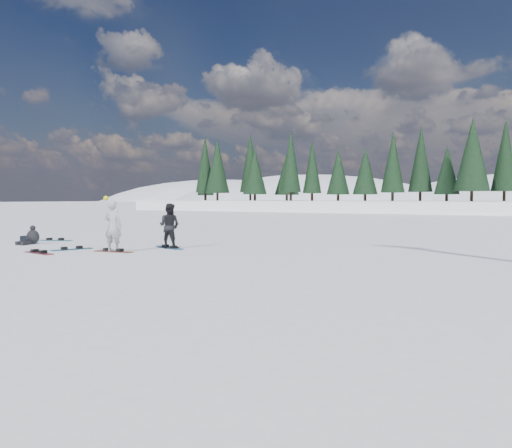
{
  "coord_description": "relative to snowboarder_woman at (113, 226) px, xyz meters",
  "views": [
    {
      "loc": [
        12.72,
        -12.35,
        1.91
      ],
      "look_at": [
        4.99,
        0.95,
        1.1
      ],
      "focal_mm": 35.0,
      "sensor_mm": 36.0,
      "label": 1
    }
  ],
  "objects": [
    {
      "name": "ground",
      "position": [
        0.41,
        -0.24,
        -0.93
      ],
      "size": [
        420.0,
        420.0,
        0.0
      ],
      "primitive_type": "plane",
      "color": "white",
      "rests_on": "ground"
    },
    {
      "name": "alpine_backdrop",
      "position": [
        -11.31,
        188.92,
        -14.9
      ],
      "size": [
        412.5,
        227.0,
        53.2
      ],
      "color": "white",
      "rests_on": "ground"
    },
    {
      "name": "snowboarder_woman",
      "position": [
        0.0,
        0.0,
        0.0
      ],
      "size": [
        0.76,
        0.59,
        1.98
      ],
      "rotation": [
        0.0,
        0.0,
        3.4
      ],
      "color": "#A3A3A8",
      "rests_on": "ground"
    },
    {
      "name": "snowboarder_man",
      "position": [
        0.9,
        1.96,
        -0.07
      ],
      "size": [
        0.95,
        0.81,
        1.7
      ],
      "primitive_type": "imported",
      "rotation": [
        0.0,
        0.0,
        3.36
      ],
      "color": "black",
      "rests_on": "ground"
    },
    {
      "name": "seated_rider",
      "position": [
        -5.16,
        0.49,
        -0.63
      ],
      "size": [
        0.61,
        0.95,
        0.77
      ],
      "rotation": [
        0.0,
        0.0,
        0.13
      ],
      "color": "black",
      "rests_on": "ground"
    },
    {
      "name": "gear_bag",
      "position": [
        -5.86,
        0.74,
        -0.78
      ],
      "size": [
        0.49,
        0.37,
        0.3
      ],
      "primitive_type": "cube",
      "rotation": [
        0.0,
        0.0,
        0.17
      ],
      "color": "black",
      "rests_on": "ground"
    },
    {
      "name": "snowboard_woman",
      "position": [
        0.0,
        0.0,
        -0.91
      ],
      "size": [
        1.53,
        0.5,
        0.03
      ],
      "primitive_type": "cube",
      "rotation": [
        0.0,
        0.0,
        0.15
      ],
      "color": "maroon",
      "rests_on": "ground"
    },
    {
      "name": "snowboard_man",
      "position": [
        0.9,
        1.96,
        -0.91
      ],
      "size": [
        1.51,
        0.73,
        0.03
      ],
      "primitive_type": "cube",
      "rotation": [
        0.0,
        0.0,
        -0.31
      ],
      "color": "#19588B",
      "rests_on": "ground"
    },
    {
      "name": "snowboard_loose_a",
      "position": [
        -1.87,
        -0.24,
        -0.91
      ],
      "size": [
        0.73,
        1.51,
        0.03
      ],
      "primitive_type": "cube",
      "rotation": [
        0.0,
        0.0,
        1.26
      ],
      "color": "#1A6C8F",
      "rests_on": "ground"
    },
    {
      "name": "snowboard_loose_b",
      "position": [
        -1.85,
        -1.63,
        -0.91
      ],
      "size": [
        1.52,
        0.5,
        0.03
      ],
      "primitive_type": "cube",
      "rotation": [
        0.0,
        0.0,
        -0.15
      ],
      "color": "maroon",
      "rests_on": "ground"
    },
    {
      "name": "snowboard_loose_c",
      "position": [
        -5.7,
        2.03,
        -0.91
      ],
      "size": [
        1.5,
        0.82,
        0.03
      ],
      "primitive_type": "cube",
      "rotation": [
        0.0,
        0.0,
        0.38
      ],
      "color": "teal",
      "rests_on": "ground"
    }
  ]
}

